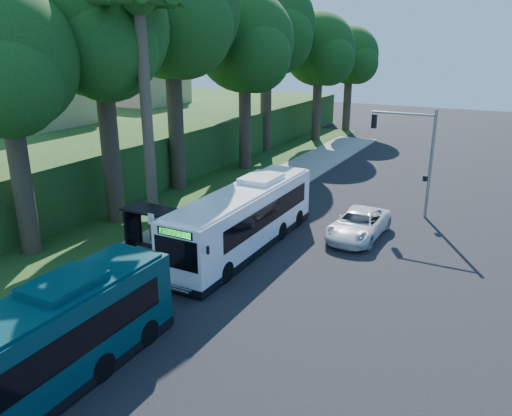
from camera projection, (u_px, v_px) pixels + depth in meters
The scene contains 19 objects.
ground at pixel (296, 259), 26.39m from camera, with size 140.00×140.00×0.00m, color black.
sidewalk at pixel (183, 234), 29.62m from camera, with size 4.50×70.00×0.12m, color gray.
red_curb at pixel (174, 267), 25.24m from camera, with size 0.25×30.00×0.13m, color maroon.
grass_verge at pixel (160, 199), 36.35m from camera, with size 8.00×70.00×0.06m, color #234719.
bus_shelter at pixel (151, 221), 26.65m from camera, with size 3.20×1.51×2.55m.
stop_sign_pole at pixel (152, 235), 23.94m from camera, with size 0.35×0.06×3.17m.
traffic_signal_pole at pixel (416, 149), 31.68m from camera, with size 4.10×0.30×7.00m.
palm_tree at pixel (139, 11), 24.86m from camera, with size 4.20×4.20×14.40m.
hillside_backdrop at pixel (116, 131), 49.96m from camera, with size 24.00×60.00×8.80m.
tree_0 at pixel (101, 36), 28.34m from camera, with size 8.40×8.00×15.70m.
tree_1 at pixel (171, 14), 34.99m from camera, with size 10.50×10.00×18.26m.
tree_2 at pixel (245, 47), 41.75m from camera, with size 8.82×8.40×15.12m.
tree_3 at pixel (267, 30), 48.86m from camera, with size 10.08×9.60×17.28m.
tree_4 at pixel (320, 53), 55.17m from camera, with size 8.40×8.00×14.14m.
tree_5 at pixel (350, 58), 61.68m from camera, with size 7.35×7.00×12.86m.
tree_6 at pixel (5, 68), 24.02m from camera, with size 7.56×7.20×13.74m.
white_bus at pixel (245, 217), 27.25m from camera, with size 2.69×12.37×3.69m.
teal_bus at pixel (22, 358), 15.23m from camera, with size 2.65×11.96×3.56m.
pickup at pixel (359, 224), 29.10m from camera, with size 2.60×5.63×1.57m, color white.
Camera 1 is at (9.46, -22.35, 10.90)m, focal length 35.00 mm.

